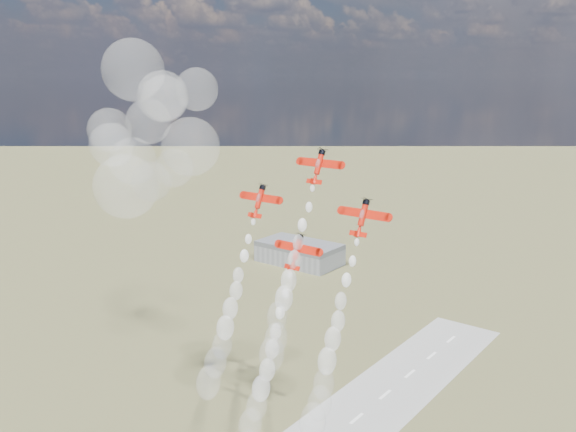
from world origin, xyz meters
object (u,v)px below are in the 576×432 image
(plane_right, at_px, (363,217))
(plane_slot, at_px, (297,251))
(plane_lead, at_px, (318,166))
(plane_left, at_px, (259,200))
(hangar, at_px, (299,253))

(plane_right, bearing_deg, plane_slot, -163.90)
(plane_lead, bearing_deg, plane_right, -16.10)
(plane_slot, bearing_deg, plane_left, 163.90)
(plane_left, relative_size, plane_slot, 1.00)
(plane_left, bearing_deg, plane_slot, -16.10)
(plane_left, bearing_deg, plane_lead, 16.10)
(plane_slot, bearing_deg, hangar, 126.16)
(plane_left, relative_size, plane_right, 1.00)
(plane_left, distance_m, plane_right, 30.36)
(plane_slot, bearing_deg, plane_lead, 90.00)
(plane_lead, xyz_separation_m, plane_right, (15.18, -4.38, -9.68))
(plane_left, xyz_separation_m, plane_slot, (15.18, -4.38, -9.68))
(plane_lead, height_order, plane_left, plane_lead)
(plane_right, xyz_separation_m, plane_slot, (-15.18, -4.38, -9.68))
(plane_lead, distance_m, plane_left, 18.53)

